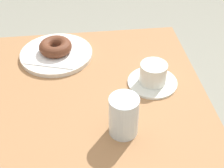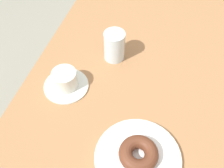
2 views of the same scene
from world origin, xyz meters
name	(u,v)px [view 2 (image 2 of 2)]	position (x,y,z in m)	size (l,w,h in m)	color
ground_plane	(135,152)	(0.00, 0.00, 0.00)	(6.00, 6.00, 0.00)	gray
table	(145,87)	(0.00, 0.00, 0.62)	(0.98, 0.77, 0.75)	#9F7047
plate_chocolate_ring	(138,158)	(-0.35, -0.04, 0.76)	(0.24, 0.24, 0.01)	silver
napkin_chocolate_ring	(138,157)	(-0.35, -0.04, 0.77)	(0.16, 0.16, 0.00)	white
donut_chocolate_ring	(139,154)	(-0.35, -0.04, 0.79)	(0.11, 0.11, 0.04)	brown
water_glass	(114,46)	(0.00, 0.13, 0.81)	(0.07, 0.07, 0.11)	silver
coffee_cup	(65,81)	(-0.18, 0.24, 0.78)	(0.15, 0.15, 0.07)	silver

